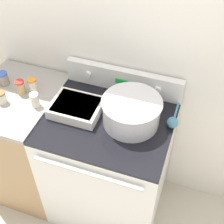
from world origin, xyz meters
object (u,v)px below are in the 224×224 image
mixing_bowl (131,111)px  ladle (173,121)px  casserole_dish (76,107)px  spice_jar_orange_cap (33,86)px  spice_jar_brown_cap (1,97)px  spice_jar_white_cap (35,100)px  spice_jar_red_cap (21,87)px  spice_jar_blue_cap (3,79)px

mixing_bowl → ladle: bearing=14.8°
casserole_dish → spice_jar_orange_cap: (-0.33, 0.07, 0.03)m
ladle → spice_jar_brown_cap: bearing=-170.5°
mixing_bowl → casserole_dish: (-0.34, -0.03, -0.06)m
ladle → spice_jar_brown_cap: 1.06m
spice_jar_white_cap → spice_jar_orange_cap: spice_jar_orange_cap is taller
mixing_bowl → spice_jar_brown_cap: mixing_bowl is taller
mixing_bowl → spice_jar_brown_cap: 0.82m
mixing_bowl → ladle: size_ratio=1.18×
spice_jar_orange_cap → spice_jar_white_cap: bearing=-56.2°
ladle → casserole_dish: bearing=-171.3°
spice_jar_white_cap → spice_jar_red_cap: size_ratio=0.95×
mixing_bowl → spice_jar_orange_cap: (-0.67, 0.04, -0.03)m
spice_jar_orange_cap → spice_jar_red_cap: spice_jar_orange_cap is taller
spice_jar_brown_cap → mixing_bowl: bearing=7.9°
mixing_bowl → spice_jar_brown_cap: (-0.81, -0.11, -0.04)m
ladle → spice_jar_blue_cap: spice_jar_blue_cap is taller
mixing_bowl → ladle: 0.26m
spice_jar_white_cap → spice_jar_red_cap: bearing=152.8°
ladle → spice_jar_red_cap: bearing=-176.5°
spice_jar_blue_cap → spice_jar_orange_cap: bearing=-1.4°
ladle → spice_jar_white_cap: size_ratio=3.18×
spice_jar_white_cap → spice_jar_brown_cap: bearing=-168.9°
spice_jar_orange_cap → mixing_bowl: bearing=-3.5°
spice_jar_white_cap → spice_jar_red_cap: (-0.14, 0.07, 0.00)m
spice_jar_white_cap → spice_jar_orange_cap: (-0.07, 0.11, 0.01)m
spice_jar_brown_cap → spice_jar_blue_cap: size_ratio=0.87×
spice_jar_brown_cap → spice_jar_white_cap: bearing=11.1°
ladle → mixing_bowl: bearing=-165.2°
spice_jar_orange_cap → spice_jar_blue_cap: size_ratio=1.13×
spice_jar_brown_cap → spice_jar_blue_cap: bearing=118.4°
casserole_dish → ladle: bearing=8.7°
ladle → spice_jar_brown_cap: (-1.05, -0.17, 0.02)m
spice_jar_orange_cap → ladle: bearing=1.4°
spice_jar_brown_cap → spice_jar_blue_cap: 0.18m
spice_jar_white_cap → spice_jar_blue_cap: bearing=158.7°
spice_jar_red_cap → spice_jar_brown_cap: size_ratio=1.23×
mixing_bowl → spice_jar_orange_cap: bearing=176.5°
spice_jar_orange_cap → spice_jar_brown_cap: bearing=-132.4°
casserole_dish → spice_jar_white_cap: 0.26m
casserole_dish → ladle: ladle is taller
casserole_dish → spice_jar_red_cap: bearing=176.0°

